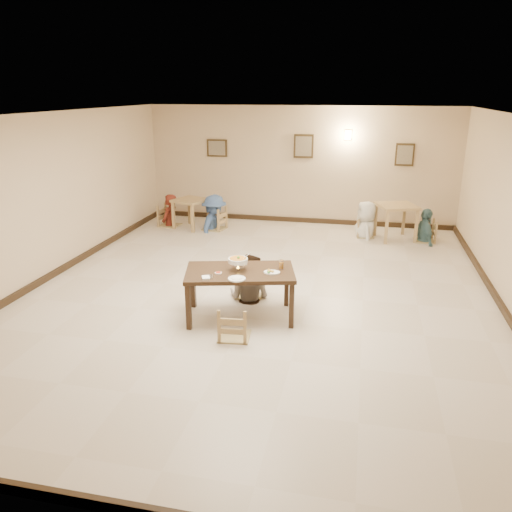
% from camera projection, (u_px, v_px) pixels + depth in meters
% --- Properties ---
extents(floor, '(10.00, 10.00, 0.00)m').
position_uv_depth(floor, '(260.00, 292.00, 8.76)').
color(floor, beige).
rests_on(floor, ground).
extents(ceiling, '(10.00, 10.00, 0.00)m').
position_uv_depth(ceiling, '(260.00, 115.00, 7.81)').
color(ceiling, white).
rests_on(ceiling, wall_back).
extents(wall_back, '(10.00, 0.00, 10.00)m').
position_uv_depth(wall_back, '(299.00, 166.00, 12.92)').
color(wall_back, '#CEB393').
rests_on(wall_back, floor).
extents(wall_front, '(10.00, 0.00, 10.00)m').
position_uv_depth(wall_front, '(120.00, 359.00, 3.65)').
color(wall_front, '#CEB393').
rests_on(wall_front, floor).
extents(wall_left, '(0.00, 10.00, 10.00)m').
position_uv_depth(wall_left, '(45.00, 198.00, 9.09)').
color(wall_left, '#CEB393').
rests_on(wall_left, floor).
extents(baseboard_back, '(8.00, 0.06, 0.12)m').
position_uv_depth(baseboard_back, '(298.00, 220.00, 13.35)').
color(baseboard_back, black).
rests_on(baseboard_back, floor).
extents(baseboard_front, '(8.00, 0.06, 0.12)m').
position_uv_depth(baseboard_front, '(137.00, 510.00, 4.14)').
color(baseboard_front, black).
rests_on(baseboard_front, floor).
extents(baseboard_left, '(0.06, 10.00, 0.12)m').
position_uv_depth(baseboard_left, '(57.00, 272.00, 9.54)').
color(baseboard_left, black).
rests_on(baseboard_left, floor).
extents(baseboard_right, '(0.06, 10.00, 0.12)m').
position_uv_depth(baseboard_right, '(503.00, 309.00, 7.94)').
color(baseboard_right, black).
rests_on(baseboard_right, floor).
extents(picture_a, '(0.55, 0.04, 0.45)m').
position_uv_depth(picture_a, '(217.00, 148.00, 13.19)').
color(picture_a, '#342614').
rests_on(picture_a, wall_back).
extents(picture_b, '(0.50, 0.04, 0.60)m').
position_uv_depth(picture_b, '(304.00, 146.00, 12.70)').
color(picture_b, '#342614').
rests_on(picture_b, wall_back).
extents(picture_c, '(0.45, 0.04, 0.55)m').
position_uv_depth(picture_c, '(405.00, 155.00, 12.24)').
color(picture_c, '#342614').
rests_on(picture_c, wall_back).
extents(wall_sconce, '(0.16, 0.05, 0.22)m').
position_uv_depth(wall_sconce, '(348.00, 135.00, 12.38)').
color(wall_sconce, '#FFD88C').
rests_on(wall_sconce, wall_back).
extents(main_table, '(1.81, 1.29, 0.77)m').
position_uv_depth(main_table, '(240.00, 276.00, 7.58)').
color(main_table, '#342113').
rests_on(main_table, floor).
extents(chair_far, '(0.41, 0.41, 0.87)m').
position_uv_depth(chair_far, '(250.00, 273.00, 8.41)').
color(chair_far, tan).
rests_on(chair_far, floor).
extents(chair_near, '(0.44, 0.44, 0.94)m').
position_uv_depth(chair_near, '(234.00, 307.00, 7.01)').
color(chair_near, tan).
rests_on(chair_near, floor).
extents(main_diner, '(0.88, 0.76, 1.56)m').
position_uv_depth(main_diner, '(249.00, 255.00, 8.24)').
color(main_diner, gray).
rests_on(main_diner, floor).
extents(curry_warmer, '(0.33, 0.30, 0.27)m').
position_uv_depth(curry_warmer, '(238.00, 261.00, 7.53)').
color(curry_warmer, silver).
rests_on(curry_warmer, main_table).
extents(rice_plate_far, '(0.26, 0.26, 0.06)m').
position_uv_depth(rice_plate_far, '(239.00, 263.00, 7.85)').
color(rice_plate_far, white).
rests_on(rice_plate_far, main_table).
extents(rice_plate_near, '(0.26, 0.26, 0.06)m').
position_uv_depth(rice_plate_near, '(237.00, 279.00, 7.21)').
color(rice_plate_near, white).
rests_on(rice_plate_near, main_table).
extents(fried_plate, '(0.25, 0.25, 0.05)m').
position_uv_depth(fried_plate, '(272.00, 272.00, 7.45)').
color(fried_plate, white).
rests_on(fried_plate, main_table).
extents(chili_dish, '(0.10, 0.10, 0.02)m').
position_uv_depth(chili_dish, '(218.00, 273.00, 7.43)').
color(chili_dish, white).
rests_on(chili_dish, main_table).
extents(napkin_cutlery, '(0.18, 0.23, 0.03)m').
position_uv_depth(napkin_cutlery, '(206.00, 278.00, 7.24)').
color(napkin_cutlery, white).
rests_on(napkin_cutlery, main_table).
extents(drink_glass, '(0.07, 0.07, 0.14)m').
position_uv_depth(drink_glass, '(281.00, 265.00, 7.62)').
color(drink_glass, white).
rests_on(drink_glass, main_table).
extents(bg_table_left, '(0.96, 0.96, 0.75)m').
position_uv_depth(bg_table_left, '(191.00, 204.00, 12.60)').
color(bg_table_left, '#A78756').
rests_on(bg_table_left, floor).
extents(bg_table_right, '(1.06, 1.06, 0.83)m').
position_uv_depth(bg_table_right, '(397.00, 211.00, 11.63)').
color(bg_table_right, '#A78756').
rests_on(bg_table_right, floor).
extents(bg_chair_ll, '(0.49, 0.49, 1.05)m').
position_uv_depth(bg_chair_ll, '(169.00, 206.00, 12.82)').
color(bg_chair_ll, tan).
rests_on(bg_chair_ll, floor).
extents(bg_chair_lr, '(0.50, 0.50, 1.07)m').
position_uv_depth(bg_chair_lr, '(214.00, 209.00, 12.51)').
color(bg_chair_lr, tan).
rests_on(bg_chair_lr, floor).
extents(bg_chair_rl, '(0.41, 0.41, 0.86)m').
position_uv_depth(bg_chair_rl, '(366.00, 219.00, 11.91)').
color(bg_chair_rl, tan).
rests_on(bg_chair_rl, floor).
extents(bg_chair_rr, '(0.45, 0.45, 0.96)m').
position_uv_depth(bg_chair_rr, '(426.00, 221.00, 11.52)').
color(bg_chair_rr, tan).
rests_on(bg_chair_rr, floor).
extents(bg_diner_a, '(0.45, 0.64, 1.66)m').
position_uv_depth(bg_diner_a, '(168.00, 194.00, 12.73)').
color(bg_diner_a, '#5A1C14').
rests_on(bg_diner_a, floor).
extents(bg_diner_b, '(0.76, 1.20, 1.77)m').
position_uv_depth(bg_diner_b, '(214.00, 195.00, 12.40)').
color(bg_diner_b, '#4669A5').
rests_on(bg_diner_b, floor).
extents(bg_diner_c, '(0.70, 0.93, 1.73)m').
position_uv_depth(bg_diner_c, '(367.00, 201.00, 11.77)').
color(bg_diner_c, silver).
rests_on(bg_diner_c, floor).
extents(bg_diner_d, '(0.59, 0.98, 1.56)m').
position_uv_depth(bg_diner_d, '(428.00, 209.00, 11.43)').
color(bg_diner_d, slate).
rests_on(bg_diner_d, floor).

